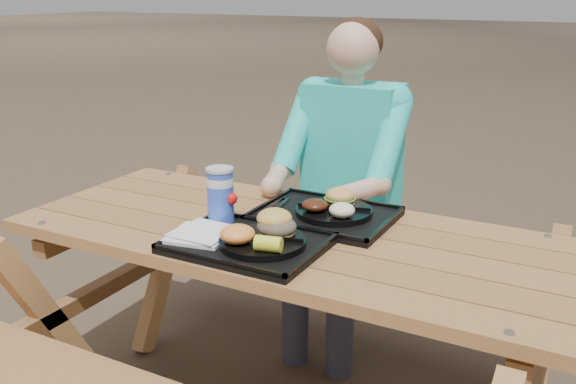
% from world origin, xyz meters
% --- Properties ---
extents(picnic_table, '(1.80, 1.49, 0.75)m').
position_xyz_m(picnic_table, '(0.00, 0.00, 0.38)').
color(picnic_table, '#999999').
rests_on(picnic_table, ground).
extents(tray_near, '(0.45, 0.35, 0.02)m').
position_xyz_m(tray_near, '(-0.04, -0.18, 0.76)').
color(tray_near, black).
rests_on(tray_near, picnic_table).
extents(tray_far, '(0.45, 0.35, 0.02)m').
position_xyz_m(tray_far, '(0.06, 0.15, 0.76)').
color(tray_far, black).
rests_on(tray_far, picnic_table).
extents(plate_near, '(0.26, 0.26, 0.02)m').
position_xyz_m(plate_near, '(0.02, -0.19, 0.78)').
color(plate_near, black).
rests_on(plate_near, tray_near).
extents(plate_far, '(0.26, 0.26, 0.02)m').
position_xyz_m(plate_far, '(0.09, 0.16, 0.78)').
color(plate_far, black).
rests_on(plate_far, tray_far).
extents(napkin_stack, '(0.21, 0.21, 0.02)m').
position_xyz_m(napkin_stack, '(-0.19, -0.22, 0.78)').
color(napkin_stack, white).
rests_on(napkin_stack, tray_near).
extents(soda_cup, '(0.09, 0.09, 0.17)m').
position_xyz_m(soda_cup, '(-0.20, -0.08, 0.86)').
color(soda_cup, blue).
rests_on(soda_cup, tray_near).
extents(condiment_bbq, '(0.04, 0.04, 0.03)m').
position_xyz_m(condiment_bbq, '(-0.03, -0.06, 0.78)').
color(condiment_bbq, black).
rests_on(condiment_bbq, tray_near).
extents(condiment_mustard, '(0.05, 0.05, 0.03)m').
position_xyz_m(condiment_mustard, '(0.02, -0.05, 0.78)').
color(condiment_mustard, yellow).
rests_on(condiment_mustard, tray_near).
extents(sandwich, '(0.11, 0.11, 0.12)m').
position_xyz_m(sandwich, '(0.03, -0.13, 0.85)').
color(sandwich, gold).
rests_on(sandwich, plate_near).
extents(mac_cheese, '(0.10, 0.10, 0.05)m').
position_xyz_m(mac_cheese, '(-0.04, -0.25, 0.82)').
color(mac_cheese, '#FFA143').
rests_on(mac_cheese, plate_near).
extents(corn_cob, '(0.09, 0.09, 0.04)m').
position_xyz_m(corn_cob, '(0.08, -0.26, 0.81)').
color(corn_cob, '#FAFF35').
rests_on(corn_cob, plate_near).
extents(cutlery_far, '(0.05, 0.14, 0.01)m').
position_xyz_m(cutlery_far, '(-0.11, 0.16, 0.77)').
color(cutlery_far, black).
rests_on(cutlery_far, tray_far).
extents(burger, '(0.10, 0.10, 0.09)m').
position_xyz_m(burger, '(0.09, 0.21, 0.84)').
color(burger, '#E8AC52').
rests_on(burger, plate_far).
extents(baked_beans, '(0.09, 0.09, 0.04)m').
position_xyz_m(baked_beans, '(0.04, 0.11, 0.81)').
color(baked_beans, '#4A1E0E').
rests_on(baked_beans, plate_far).
extents(potato_salad, '(0.08, 0.08, 0.05)m').
position_xyz_m(potato_salad, '(0.15, 0.10, 0.81)').
color(potato_salad, white).
rests_on(potato_salad, plate_far).
extents(diner, '(0.48, 0.84, 1.28)m').
position_xyz_m(diner, '(-0.07, 0.69, 0.64)').
color(diner, '#1ABBB2').
rests_on(diner, ground).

